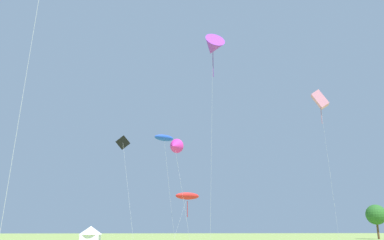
{
  "coord_description": "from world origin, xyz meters",
  "views": [
    {
      "loc": [
        -3.06,
        -2.69,
        2.19
      ],
      "look_at": [
        0.0,
        32.0,
        11.92
      ],
      "focal_mm": 36.5,
      "sensor_mm": 36.0,
      "label": 1
    }
  ],
  "objects_px": {
    "kite_red_parafoil": "(187,196)",
    "tree_distant_left": "(376,215)",
    "festival_tent_left": "(91,233)",
    "kite_pink_box": "(320,100)",
    "kite_blue_parafoil": "(164,138)",
    "kite_purple_delta": "(213,47)",
    "kite_black_diamond": "(123,145)",
    "kite_magenta_delta": "(175,146)"
  },
  "relations": [
    {
      "from": "kite_red_parafoil",
      "to": "tree_distant_left",
      "type": "height_order",
      "value": "kite_red_parafoil"
    },
    {
      "from": "festival_tent_left",
      "to": "kite_pink_box",
      "type": "bearing_deg",
      "value": -29.44
    },
    {
      "from": "kite_blue_parafoil",
      "to": "kite_purple_delta",
      "type": "relative_size",
      "value": 0.62
    },
    {
      "from": "kite_red_parafoil",
      "to": "kite_blue_parafoil",
      "type": "relative_size",
      "value": 0.45
    },
    {
      "from": "kite_black_diamond",
      "to": "festival_tent_left",
      "type": "bearing_deg",
      "value": 104.08
    },
    {
      "from": "kite_magenta_delta",
      "to": "tree_distant_left",
      "type": "relative_size",
      "value": 1.75
    },
    {
      "from": "kite_blue_parafoil",
      "to": "kite_pink_box",
      "type": "distance_m",
      "value": 24.81
    },
    {
      "from": "kite_black_diamond",
      "to": "kite_blue_parafoil",
      "type": "bearing_deg",
      "value": 75.68
    },
    {
      "from": "kite_purple_delta",
      "to": "tree_distant_left",
      "type": "height_order",
      "value": "kite_purple_delta"
    },
    {
      "from": "kite_pink_box",
      "to": "kite_black_diamond",
      "type": "height_order",
      "value": "kite_pink_box"
    },
    {
      "from": "tree_distant_left",
      "to": "kite_black_diamond",
      "type": "bearing_deg",
      "value": -141.24
    },
    {
      "from": "kite_purple_delta",
      "to": "kite_pink_box",
      "type": "relative_size",
      "value": 1.22
    },
    {
      "from": "kite_magenta_delta",
      "to": "festival_tent_left",
      "type": "relative_size",
      "value": 3.16
    },
    {
      "from": "kite_pink_box",
      "to": "tree_distant_left",
      "type": "relative_size",
      "value": 3.02
    },
    {
      "from": "tree_distant_left",
      "to": "kite_blue_parafoil",
      "type": "bearing_deg",
      "value": -153.89
    },
    {
      "from": "kite_pink_box",
      "to": "kite_black_diamond",
      "type": "distance_m",
      "value": 31.48
    },
    {
      "from": "kite_blue_parafoil",
      "to": "kite_magenta_delta",
      "type": "bearing_deg",
      "value": -85.59
    },
    {
      "from": "kite_red_parafoil",
      "to": "kite_black_diamond",
      "type": "height_order",
      "value": "kite_black_diamond"
    },
    {
      "from": "kite_blue_parafoil",
      "to": "festival_tent_left",
      "type": "distance_m",
      "value": 23.04
    },
    {
      "from": "kite_blue_parafoil",
      "to": "kite_pink_box",
      "type": "height_order",
      "value": "kite_pink_box"
    },
    {
      "from": "kite_purple_delta",
      "to": "kite_pink_box",
      "type": "xyz_separation_m",
      "value": [
        17.12,
        6.86,
        -4.6
      ]
    },
    {
      "from": "festival_tent_left",
      "to": "kite_magenta_delta",
      "type": "bearing_deg",
      "value": -63.11
    },
    {
      "from": "kite_red_parafoil",
      "to": "kite_black_diamond",
      "type": "bearing_deg",
      "value": -116.81
    },
    {
      "from": "kite_magenta_delta",
      "to": "kite_black_diamond",
      "type": "distance_m",
      "value": 7.21
    },
    {
      "from": "festival_tent_left",
      "to": "tree_distant_left",
      "type": "relative_size",
      "value": 0.55
    },
    {
      "from": "kite_pink_box",
      "to": "festival_tent_left",
      "type": "xyz_separation_m",
      "value": [
        -35.68,
        20.14,
        -19.37
      ]
    },
    {
      "from": "kite_magenta_delta",
      "to": "kite_blue_parafoil",
      "type": "distance_m",
      "value": 15.2
    },
    {
      "from": "kite_blue_parafoil",
      "to": "tree_distant_left",
      "type": "bearing_deg",
      "value": 26.11
    },
    {
      "from": "kite_purple_delta",
      "to": "tree_distant_left",
      "type": "distance_m",
      "value": 59.57
    },
    {
      "from": "kite_purple_delta",
      "to": "kite_black_diamond",
      "type": "xyz_separation_m",
      "value": [
        -10.76,
        -4.07,
        -14.3
      ]
    },
    {
      "from": "kite_red_parafoil",
      "to": "kite_purple_delta",
      "type": "height_order",
      "value": "kite_purple_delta"
    },
    {
      "from": "kite_red_parafoil",
      "to": "kite_purple_delta",
      "type": "relative_size",
      "value": 0.28
    },
    {
      "from": "kite_pink_box",
      "to": "festival_tent_left",
      "type": "height_order",
      "value": "kite_pink_box"
    },
    {
      "from": "kite_pink_box",
      "to": "tree_distant_left",
      "type": "bearing_deg",
      "value": 51.91
    },
    {
      "from": "kite_magenta_delta",
      "to": "kite_purple_delta",
      "type": "bearing_deg",
      "value": -0.38
    },
    {
      "from": "festival_tent_left",
      "to": "tree_distant_left",
      "type": "bearing_deg",
      "value": 10.2
    },
    {
      "from": "kite_blue_parafoil",
      "to": "kite_black_diamond",
      "type": "height_order",
      "value": "kite_blue_parafoil"
    },
    {
      "from": "kite_blue_parafoil",
      "to": "kite_pink_box",
      "type": "bearing_deg",
      "value": -18.42
    },
    {
      "from": "kite_magenta_delta",
      "to": "kite_purple_delta",
      "type": "relative_size",
      "value": 0.48
    },
    {
      "from": "kite_purple_delta",
      "to": "kite_red_parafoil",
      "type": "bearing_deg",
      "value": 100.58
    },
    {
      "from": "kite_pink_box",
      "to": "festival_tent_left",
      "type": "distance_m",
      "value": 45.32
    },
    {
      "from": "kite_red_parafoil",
      "to": "kite_pink_box",
      "type": "relative_size",
      "value": 0.34
    }
  ]
}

